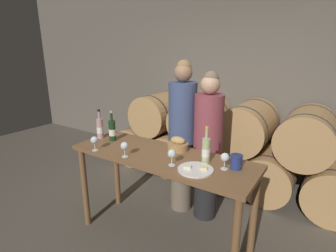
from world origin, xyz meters
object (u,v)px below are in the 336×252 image
object	(u,v)px
wine_bottle_white	(206,150)
cheese_plate	(195,169)
bread_basket	(178,145)
wine_bottle_red	(112,130)
wine_glass_far_left	(94,140)
wine_glass_center	(172,154)
blue_crock	(236,161)
person_left	(182,136)
wine_bottle_rose	(100,128)
wine_glass_right	(225,158)
person_right	(207,146)
tasting_table	(161,168)
wine_glass_left	(124,146)

from	to	relation	value
wine_bottle_white	cheese_plate	world-z (taller)	wine_bottle_white
wine_bottle_white	bread_basket	xyz separation A→B (m)	(-0.35, 0.11, -0.06)
wine_bottle_red	wine_glass_far_left	xyz separation A→B (m)	(0.06, -0.31, -0.01)
wine_glass_far_left	wine_glass_center	distance (m)	0.83
blue_crock	cheese_plate	bearing A→B (deg)	-141.05
person_left	blue_crock	world-z (taller)	person_left
wine_bottle_rose	wine_glass_right	world-z (taller)	wine_bottle_rose
person_right	wine_bottle_white	xyz separation A→B (m)	(0.23, -0.55, 0.19)
person_left	wine_glass_far_left	distance (m)	1.02
tasting_table	bread_basket	xyz separation A→B (m)	(0.07, 0.19, 0.19)
tasting_table	blue_crock	xyz separation A→B (m)	(0.70, 0.09, 0.21)
wine_bottle_rose	wine_glass_left	world-z (taller)	wine_bottle_rose
wine_bottle_white	wine_glass_far_left	world-z (taller)	wine_bottle_white
bread_basket	wine_glass_left	xyz separation A→B (m)	(-0.32, -0.42, 0.05)
wine_bottle_rose	wine_glass_center	distance (m)	1.07
wine_glass_right	wine_glass_far_left	bearing A→B (deg)	-166.36
wine_bottle_red	cheese_plate	distance (m)	1.11
wine_bottle_red	wine_bottle_white	xyz separation A→B (m)	(1.09, 0.04, -0.00)
wine_glass_right	wine_bottle_red	bearing A→B (deg)	179.49
wine_bottle_white	wine_glass_left	bearing A→B (deg)	-155.64
wine_bottle_red	wine_bottle_rose	bearing A→B (deg)	-176.53
wine_glass_center	wine_bottle_white	bearing A→B (deg)	46.67
person_right	wine_bottle_red	distance (m)	1.06
wine_bottle_white	wine_glass_far_left	xyz separation A→B (m)	(-1.03, -0.34, -0.01)
wine_bottle_red	wine_glass_right	world-z (taller)	wine_bottle_red
cheese_plate	tasting_table	bearing A→B (deg)	164.11
person_left	person_right	bearing A→B (deg)	0.01
blue_crock	bread_basket	distance (m)	0.63
person_right	wine_glass_far_left	distance (m)	1.21
wine_glass_center	wine_bottle_rose	bearing A→B (deg)	170.57
blue_crock	bread_basket	size ratio (longest dim) A/B	0.59
blue_crock	cheese_plate	distance (m)	0.35
wine_bottle_rose	cheese_plate	xyz separation A→B (m)	(1.27, -0.15, -0.10)
wine_glass_right	wine_bottle_rose	bearing A→B (deg)	179.97
person_left	cheese_plate	xyz separation A→B (m)	(0.56, -0.75, 0.03)
wine_glass_right	bread_basket	bearing A→B (deg)	163.70
blue_crock	wine_glass_right	size ratio (longest dim) A/B	0.85
wine_bottle_white	blue_crock	size ratio (longest dim) A/B	2.68
person_right	wine_bottle_red	xyz separation A→B (m)	(-0.86, -0.59, 0.19)
tasting_table	wine_bottle_white	world-z (taller)	wine_bottle_white
wine_glass_far_left	tasting_table	bearing A→B (deg)	23.95
wine_glass_far_left	wine_glass_left	bearing A→B (deg)	6.46
bread_basket	wine_glass_far_left	xyz separation A→B (m)	(-0.68, -0.46, 0.05)
wine_bottle_rose	cheese_plate	size ratio (longest dim) A/B	1.11
wine_bottle_red	bread_basket	distance (m)	0.76
wine_bottle_white	wine_glass_far_left	bearing A→B (deg)	-161.45
wine_glass_center	person_right	bearing A→B (deg)	91.56
wine_bottle_white	wine_glass_left	distance (m)	0.74
cheese_plate	wine_bottle_white	bearing A→B (deg)	91.37
wine_bottle_red	person_left	bearing A→B (deg)	47.63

